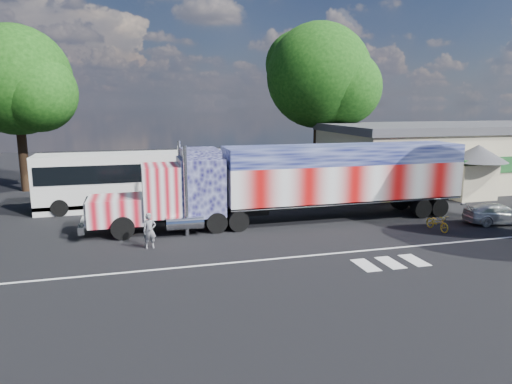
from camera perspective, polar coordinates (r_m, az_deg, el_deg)
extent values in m
plane|color=black|center=(23.64, 1.91, -5.87)|extent=(100.00, 100.00, 0.00)
cube|color=silver|center=(20.93, 4.34, -8.15)|extent=(30.00, 0.15, 0.01)
cube|color=silver|center=(20.48, 13.55, -8.87)|extent=(0.70, 1.60, 0.01)
cube|color=silver|center=(21.06, 16.45, -8.46)|extent=(0.70, 1.60, 0.01)
cube|color=silver|center=(21.69, 19.18, -8.05)|extent=(0.70, 1.60, 0.01)
cube|color=black|center=(25.58, -9.24, -2.94)|extent=(9.74, 1.08, 0.32)
cube|color=pink|center=(25.36, -17.09, -2.16)|extent=(2.81, 2.38, 1.41)
cube|color=silver|center=(25.46, -20.37, -2.31)|extent=(0.13, 2.06, 1.26)
cube|color=silver|center=(25.64, -20.75, -3.87)|extent=(0.32, 2.71, 0.39)
cube|color=pink|center=(25.18, -11.80, 0.27)|extent=(1.95, 2.71, 2.71)
cube|color=black|center=(25.06, -13.94, 1.26)|extent=(0.06, 2.27, 0.97)
cube|color=#4E4F83|center=(25.37, -6.92, 0.75)|extent=(2.38, 2.71, 3.14)
cube|color=#4E4F83|center=(25.11, -7.02, 4.77)|extent=(1.95, 2.60, 0.54)
cylinder|color=silver|center=(26.65, -9.44, 1.18)|extent=(0.22, 0.22, 4.76)
cylinder|color=silver|center=(23.85, -8.74, 0.05)|extent=(0.22, 0.22, 4.76)
cylinder|color=silver|center=(26.95, -9.55, -2.36)|extent=(1.95, 0.71, 0.71)
cylinder|color=silver|center=(24.23, -8.88, -3.85)|extent=(1.95, 0.71, 0.71)
cylinder|color=black|center=(24.36, -16.31, -4.35)|extent=(1.19, 0.38, 1.19)
cylinder|color=black|center=(26.66, -16.23, -3.03)|extent=(1.19, 0.38, 1.19)
cylinder|color=black|center=(24.76, -4.95, -3.77)|extent=(1.13, 0.60, 1.13)
cylinder|color=black|center=(26.93, -5.82, -2.57)|extent=(1.13, 0.60, 1.13)
cylinder|color=black|center=(24.99, -2.26, -3.60)|extent=(1.13, 0.60, 1.13)
cylinder|color=black|center=(27.14, -3.33, -2.43)|extent=(1.13, 0.60, 1.13)
cube|color=black|center=(28.17, 10.85, -1.14)|extent=(14.07, 1.19, 0.32)
cube|color=#DB7D7D|center=(27.93, 10.94, 1.35)|extent=(14.50, 2.81, 2.16)
cube|color=#475190|center=(27.71, 11.07, 4.66)|extent=(14.50, 2.81, 1.08)
cube|color=silver|center=(28.13, 10.86, -0.82)|extent=(14.50, 2.81, 0.13)
cube|color=silver|center=(31.71, 22.90, 2.81)|extent=(0.04, 2.71, 3.14)
cylinder|color=black|center=(29.65, 19.91, -1.93)|extent=(1.13, 0.60, 1.13)
cylinder|color=black|center=(31.49, 17.56, -1.05)|extent=(1.13, 0.60, 1.13)
cylinder|color=black|center=(30.34, 21.76, -1.77)|extent=(1.13, 0.60, 1.13)
cylinder|color=black|center=(32.14, 19.35, -0.92)|extent=(1.13, 0.60, 1.13)
cube|color=white|center=(31.37, -14.66, 1.42)|extent=(12.57, 2.72, 3.67)
cube|color=black|center=(31.27, -14.72, 2.65)|extent=(12.15, 2.79, 1.15)
cube|color=black|center=(31.62, -14.54, -1.01)|extent=(12.57, 2.72, 0.26)
cube|color=black|center=(31.94, -26.00, 1.11)|extent=(0.06, 2.41, 1.47)
cylinder|color=black|center=(30.66, -23.34, -1.84)|extent=(1.05, 0.31, 1.05)
cylinder|color=black|center=(33.20, -22.73, -0.86)|extent=(1.05, 0.31, 1.05)
cylinder|color=black|center=(30.50, -8.60, -1.11)|extent=(1.05, 0.31, 1.05)
cylinder|color=black|center=(33.05, -9.13, -0.19)|extent=(1.05, 0.31, 1.05)
cylinder|color=black|center=(30.62, -6.85, -1.02)|extent=(1.05, 0.31, 1.05)
cylinder|color=black|center=(33.16, -7.51, -0.11)|extent=(1.05, 0.31, 1.05)
cube|color=beige|center=(42.37, 24.03, 3.88)|extent=(22.00, 10.00, 4.60)
cube|color=#46464B|center=(42.17, 24.31, 7.38)|extent=(22.40, 10.40, 0.60)
cube|color=#1E5926|center=(33.60, 18.79, 2.79)|extent=(1.60, 0.08, 1.20)
cube|color=#1E5926|center=(35.97, 24.10, 2.92)|extent=(1.60, 0.08, 1.20)
cube|color=#1E5926|center=(38.62, 28.72, 3.02)|extent=(1.60, 0.08, 1.20)
cube|color=beige|center=(36.34, 25.74, 1.10)|extent=(3.00, 1.20, 2.60)
cube|color=#1E5926|center=(36.13, 25.96, 3.60)|extent=(3.40, 1.60, 0.25)
cone|color=#46464B|center=(36.08, 26.02, 4.39)|extent=(4.00, 4.00, 1.20)
imported|color=silver|center=(29.93, 28.09, -2.42)|extent=(4.24, 2.35, 1.16)
imported|color=slate|center=(22.51, -13.16, -4.74)|extent=(0.65, 0.45, 1.73)
imported|color=gold|center=(26.96, 21.73, -3.57)|extent=(0.72, 1.72, 0.88)
cylinder|color=black|center=(42.32, 7.66, 6.65)|extent=(0.70, 0.70, 7.43)
sphere|color=#1D5113|center=(42.27, 7.86, 14.20)|extent=(9.30, 9.30, 9.30)
sphere|color=#1D5113|center=(41.72, 10.99, 12.69)|extent=(6.51, 6.51, 6.51)
sphere|color=#1D5113|center=(43.13, 5.37, 15.60)|extent=(6.04, 6.04, 6.04)
cylinder|color=black|center=(40.36, -27.15, 4.94)|extent=(0.70, 0.70, 6.88)
sphere|color=#1D5113|center=(40.25, -27.81, 12.25)|extent=(8.33, 8.33, 8.33)
sphere|color=#1D5113|center=(38.68, -25.63, 11.08)|extent=(5.83, 5.83, 5.83)
sphere|color=#1D5113|center=(41.80, -29.27, 13.38)|extent=(5.41, 5.41, 5.41)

